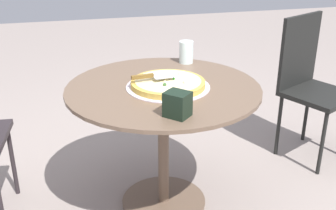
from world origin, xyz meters
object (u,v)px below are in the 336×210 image
at_px(pizza_server, 152,76).
at_px(napkin_dispenser, 177,104).
at_px(pizza_on_tray, 168,84).
at_px(patio_table, 163,115).
at_px(patio_chair_near, 310,79).
at_px(drinking_cup, 186,52).

relative_size(pizza_server, napkin_dispenser, 2.02).
bearing_deg(pizza_on_tray, napkin_dispenser, -7.47).
relative_size(patio_table, pizza_server, 4.49).
height_order(pizza_server, patio_chair_near, patio_chair_near).
xyz_separation_m(patio_table, pizza_server, (-0.00, -0.05, 0.21)).
xyz_separation_m(patio_table, drinking_cup, (-0.34, 0.22, 0.22)).
distance_m(napkin_dispenser, patio_chair_near, 1.27).
bearing_deg(patio_table, pizza_server, -93.65).
bearing_deg(drinking_cup, pizza_server, -38.53).
bearing_deg(patio_table, drinking_cup, 147.62).
relative_size(pizza_on_tray, drinking_cup, 3.29).
xyz_separation_m(pizza_server, drinking_cup, (-0.34, 0.27, 0.01)).
height_order(patio_table, pizza_server, pizza_server).
bearing_deg(pizza_server, napkin_dispenser, 4.90).
distance_m(pizza_server, drinking_cup, 0.43).
height_order(pizza_server, napkin_dispenser, napkin_dispenser).
bearing_deg(patio_table, napkin_dispenser, -3.72).
relative_size(pizza_on_tray, patio_chair_near, 0.45).
distance_m(pizza_on_tray, patio_chair_near, 1.08).
xyz_separation_m(pizza_on_tray, patio_chair_near, (-0.35, 1.01, -0.18)).
relative_size(pizza_on_tray, napkin_dispenser, 3.88).
bearing_deg(pizza_on_tray, drinking_cup, 151.20).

